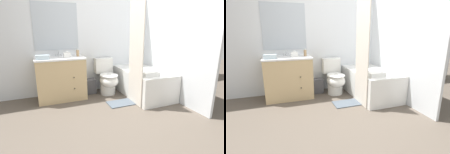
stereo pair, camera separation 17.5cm
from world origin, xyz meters
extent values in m
plane|color=brown|center=(0.00, 0.00, 0.00)|extent=(14.00, 14.00, 0.00)
cube|color=silver|center=(0.00, 1.61, 1.25)|extent=(8.00, 0.05, 2.50)
cube|color=#B2BCC6|center=(-0.79, 1.58, 1.44)|extent=(0.87, 0.01, 0.93)
cube|color=silver|center=(1.28, 0.79, 1.25)|extent=(0.05, 2.58, 2.50)
cube|color=tan|center=(-0.79, 1.30, 0.41)|extent=(0.92, 0.56, 0.82)
cube|color=white|center=(-0.79, 1.30, 0.84)|extent=(0.94, 0.58, 0.03)
cylinder|color=white|center=(-0.79, 1.30, 0.80)|extent=(0.32, 0.32, 0.10)
sphere|color=#382D23|center=(-0.58, 1.01, 0.49)|extent=(0.02, 0.02, 0.02)
sphere|color=#382D23|center=(-0.58, 1.01, 0.27)|extent=(0.02, 0.02, 0.02)
cylinder|color=silver|center=(-0.79, 1.50, 0.87)|extent=(0.04, 0.04, 0.04)
cylinder|color=silver|center=(-0.79, 1.46, 0.93)|extent=(0.02, 0.11, 0.09)
cylinder|color=silver|center=(-0.84, 1.50, 0.87)|extent=(0.03, 0.03, 0.04)
cylinder|color=silver|center=(-0.73, 1.50, 0.87)|extent=(0.03, 0.03, 0.04)
cylinder|color=white|center=(0.18, 1.19, 0.12)|extent=(0.33, 0.33, 0.23)
ellipsoid|color=white|center=(0.18, 1.13, 0.32)|extent=(0.39, 0.51, 0.29)
torus|color=white|center=(0.18, 1.13, 0.43)|extent=(0.38, 0.38, 0.04)
cube|color=white|center=(0.18, 1.47, 0.59)|extent=(0.40, 0.18, 0.33)
ellipsoid|color=white|center=(0.18, 1.13, 0.45)|extent=(0.37, 0.48, 0.02)
cube|color=white|center=(0.86, 0.87, 0.27)|extent=(0.78, 1.42, 0.55)
cube|color=#A8ADAE|center=(0.86, 0.87, 0.54)|extent=(0.66, 1.30, 0.01)
cube|color=silver|center=(0.46, 0.50, 0.95)|extent=(0.02, 0.48, 1.90)
cube|color=#4C4C51|center=(-0.18, 1.39, 0.16)|extent=(0.24, 0.21, 0.31)
cube|color=white|center=(-0.65, 1.27, 0.90)|extent=(0.13, 0.11, 0.09)
ellipsoid|color=white|center=(-0.65, 1.27, 0.96)|extent=(0.06, 0.03, 0.03)
cylinder|color=tan|center=(-0.42, 1.34, 0.91)|extent=(0.06, 0.06, 0.12)
cylinder|color=silver|center=(-0.42, 1.34, 0.99)|extent=(0.03, 0.03, 0.03)
cube|color=silver|center=(-1.10, 1.17, 0.89)|extent=(0.23, 0.15, 0.08)
cube|color=white|center=(0.70, 0.42, 0.59)|extent=(0.30, 0.26, 0.08)
cube|color=#4C5660|center=(0.23, 0.59, 0.01)|extent=(0.55, 0.33, 0.02)
camera|label=1|loc=(-1.14, -2.23, 1.36)|focal=28.00mm
camera|label=2|loc=(-0.97, -2.29, 1.36)|focal=28.00mm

